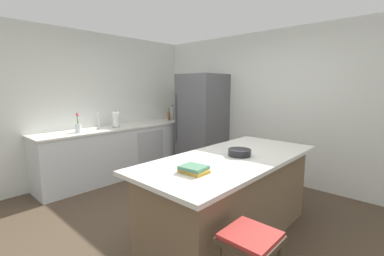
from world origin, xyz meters
name	(u,v)px	position (x,y,z in m)	size (l,w,h in m)	color
ground_plane	(182,223)	(0.00, 0.00, 0.00)	(7.20, 7.20, 0.00)	#4C3D2D
wall_rear	(271,106)	(0.00, 2.25, 1.30)	(6.00, 0.10, 2.60)	silver
wall_left	(84,106)	(-2.45, 0.00, 1.30)	(0.10, 6.00, 2.60)	silver
counter_run_left	(124,150)	(-2.09, 0.56, 0.46)	(0.66, 3.11, 0.92)	silver
kitchen_island	(231,196)	(0.58, 0.19, 0.46)	(1.00, 2.24, 0.91)	#7A6047
refrigerator	(202,122)	(-1.23, 1.82, 0.94)	(0.79, 0.79, 1.89)	#56565B
bar_stool	(250,250)	(1.28, -0.62, 0.54)	(0.36, 0.36, 0.66)	#473828
sink_faucet	(99,120)	(-2.13, 0.11, 1.08)	(0.15, 0.05, 0.30)	silver
flower_vase	(78,127)	(-2.01, -0.31, 1.02)	(0.09, 0.09, 0.32)	silver
paper_towel_roll	(116,120)	(-2.08, 0.41, 1.05)	(0.14, 0.14, 0.31)	gray
hot_sauce_bottle	(178,115)	(-2.10, 2.00, 1.01)	(0.05, 0.05, 0.24)	red
olive_oil_bottle	(176,114)	(-2.08, 1.91, 1.04)	(0.05, 0.05, 0.29)	olive
soda_bottle	(172,114)	(-2.10, 1.81, 1.05)	(0.07, 0.07, 0.32)	silver
vinegar_bottle	(169,116)	(-2.11, 1.72, 1.02)	(0.05, 0.05, 0.27)	#994C23
cookbook_stack	(194,169)	(0.63, -0.48, 0.94)	(0.24, 0.20, 0.06)	gold
mixing_bowl	(239,152)	(0.62, 0.27, 0.94)	(0.25, 0.25, 0.07)	black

